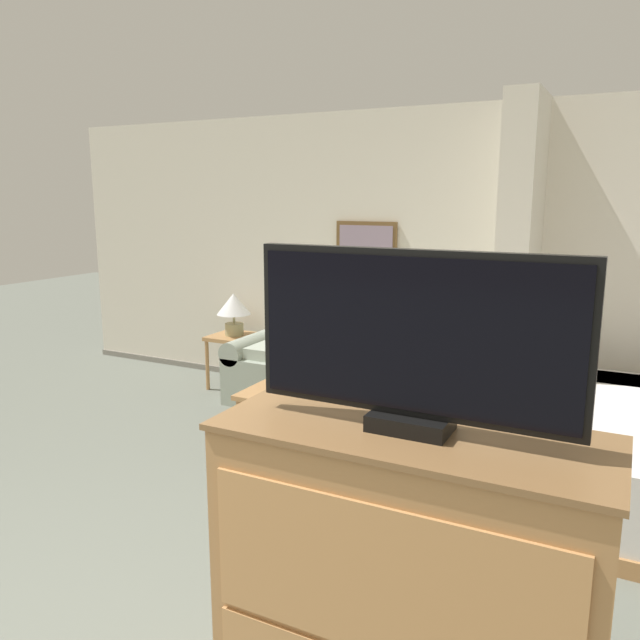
% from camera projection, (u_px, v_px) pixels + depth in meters
% --- Properties ---
extents(wall_back, '(7.34, 0.16, 2.60)m').
position_uv_depth(wall_back, '(400.00, 259.00, 5.60)').
color(wall_back, silver).
rests_on(wall_back, ground_plane).
extents(wall_partition_pillar, '(0.24, 0.66, 2.60)m').
position_uv_depth(wall_partition_pillar, '(518.00, 270.00, 4.77)').
color(wall_partition_pillar, silver).
rests_on(wall_partition_pillar, ground_plane).
extents(couch, '(2.10, 0.84, 0.88)m').
position_uv_depth(couch, '(347.00, 373.00, 5.50)').
color(couch, '#99A393').
rests_on(couch, ground_plane).
extents(coffee_table, '(0.57, 0.52, 0.41)m').
position_uv_depth(coffee_table, '(282.00, 398.00, 4.69)').
color(coffee_table, '#B27F4C').
rests_on(coffee_table, ground_plane).
extents(side_table, '(0.45, 0.45, 0.52)m').
position_uv_depth(side_table, '(235.00, 344.00, 6.08)').
color(side_table, '#B27F4C').
rests_on(side_table, ground_plane).
extents(table_lamp, '(0.33, 0.33, 0.41)m').
position_uv_depth(table_lamp, '(234.00, 308.00, 6.01)').
color(table_lamp, tan).
rests_on(table_lamp, side_table).
extents(tv_dresser, '(1.19, 0.50, 1.17)m').
position_uv_depth(tv_dresser, '(405.00, 604.00, 1.98)').
color(tv_dresser, '#B27F4C').
rests_on(tv_dresser, ground_plane).
extents(tv, '(0.99, 0.16, 0.54)m').
position_uv_depth(tv, '(413.00, 341.00, 1.81)').
color(tv, black).
rests_on(tv, tv_dresser).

